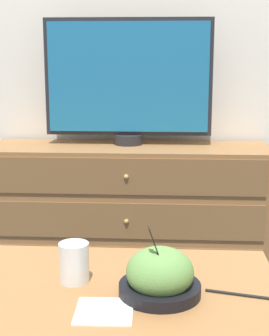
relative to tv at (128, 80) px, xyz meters
The scene contains 9 objects.
ground_plane 1.03m from the tv, 96.77° to the left, with size 12.00×12.00×0.00m, color #383D47.
wall_back 0.35m from the tv, 95.94° to the left, with size 12.00×0.05×2.60m.
dresser 0.68m from the tv, 82.03° to the right, with size 1.47×0.44×0.68m.
tv is the anchor object (origin of this frame).
coffee_table 1.48m from the tv, 87.46° to the right, with size 0.94×0.61×0.49m.
takeout_bowl 1.48m from the tv, 82.40° to the right, with size 0.23×0.23×0.20m.
drink_cup 1.41m from the tv, 92.71° to the right, with size 0.09×0.09×0.12m.
napkin 1.59m from the tv, 88.27° to the right, with size 0.15×0.15×0.00m.
knife 1.53m from the tv, 73.93° to the right, with size 0.17×0.05×0.01m.
Camera 1 is at (0.22, -2.88, 1.13)m, focal length 55.00 mm.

